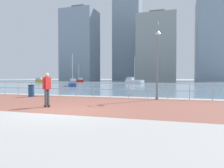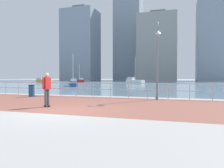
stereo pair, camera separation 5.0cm
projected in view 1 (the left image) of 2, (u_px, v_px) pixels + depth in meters
ground at (156, 84)px, 47.52m from camera, size 220.00×220.00×0.00m
brick_paving at (90, 103)px, 12.36m from camera, size 28.00×7.57×0.01m
harbor_water at (160, 83)px, 58.85m from camera, size 180.00×88.00×0.00m
waterfront_railing at (110, 87)px, 15.94m from camera, size 25.25×0.06×1.10m
lamppost at (157, 57)px, 14.08m from camera, size 0.38×0.81×5.20m
skateboarder at (47, 86)px, 10.80m from camera, size 0.41×0.56×1.74m
bystander at (47, 85)px, 17.19m from camera, size 0.25×0.55×1.56m
trash_bin at (31, 91)px, 16.46m from camera, size 0.46×0.46×0.93m
sailboat_white at (134, 81)px, 46.36m from camera, size 4.37×3.00×5.93m
sailboat_blue at (73, 83)px, 34.97m from camera, size 3.03×3.83×5.33m
sailboat_gray at (79, 81)px, 59.93m from camera, size 3.62×3.15×5.18m
sailboat_navy at (43, 81)px, 56.10m from camera, size 4.35×1.55×6.03m
tower_brick at (157, 48)px, 91.04m from camera, size 15.78×15.86×29.25m
tower_steel at (80, 45)px, 97.41m from camera, size 14.97×12.50×33.64m
tower_concrete at (213, 39)px, 82.63m from camera, size 11.87×17.31×34.25m
tower_beige at (128, 32)px, 107.60m from camera, size 13.13×10.88×49.77m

